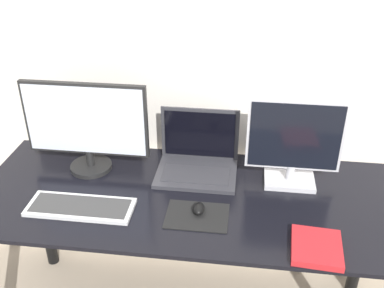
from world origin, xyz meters
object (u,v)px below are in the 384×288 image
laptop (198,157)px  monitor_right (294,143)px  book (317,247)px  monitor_left (86,125)px  keyboard (81,207)px  mouse (199,209)px

laptop → monitor_right: bearing=-7.2°
laptop → book: (0.48, -0.47, -0.05)m
monitor_left → keyboard: 0.37m
mouse → book: mouse is taller
book → mouse: bearing=160.8°
monitor_left → monitor_right: (0.90, -0.00, -0.02)m
keyboard → monitor_left: bearing=100.4°
monitor_left → monitor_right: monitor_left is taller
monitor_left → keyboard: (0.05, -0.30, -0.21)m
monitor_left → keyboard: size_ratio=1.29×
monitor_right → book: bearing=-80.4°
monitor_left → laptop: monitor_left is taller
monitor_right → keyboard: size_ratio=0.93×
monitor_left → keyboard: monitor_left is taller
monitor_right → laptop: monitor_right is taller
laptop → monitor_left: bearing=-174.0°
keyboard → book: 0.92m
laptop → book: 0.68m
laptop → keyboard: (-0.43, -0.35, -0.06)m
keyboard → mouse: 0.48m
laptop → mouse: laptop is taller
monitor_right → laptop: bearing=172.8°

